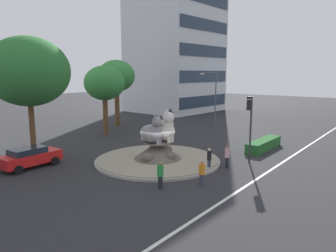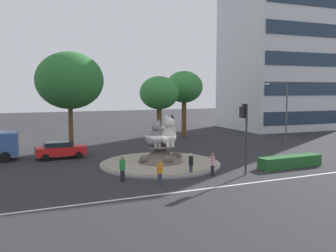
% 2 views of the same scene
% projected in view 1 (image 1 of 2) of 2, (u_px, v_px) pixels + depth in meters
% --- Properties ---
extents(ground_plane, '(160.00, 160.00, 0.00)m').
position_uv_depth(ground_plane, '(158.00, 161.00, 25.18)').
color(ground_plane, '#28282B').
extents(lane_centreline, '(112.00, 0.20, 0.01)m').
position_uv_depth(lane_centreline, '(252.00, 182.00, 20.34)').
color(lane_centreline, silver).
rests_on(lane_centreline, ground).
extents(roundabout_island, '(9.87, 9.87, 1.59)m').
position_uv_depth(roundabout_island, '(158.00, 155.00, 25.09)').
color(roundabout_island, gray).
rests_on(roundabout_island, ground).
extents(cat_statue_grey, '(1.41, 2.29, 2.28)m').
position_uv_depth(cat_statue_grey, '(152.00, 132.00, 24.44)').
color(cat_statue_grey, gray).
rests_on(cat_statue_grey, roundabout_island).
extents(cat_statue_white, '(1.65, 2.61, 2.65)m').
position_uv_depth(cat_statue_white, '(164.00, 129.00, 25.05)').
color(cat_statue_white, silver).
rests_on(cat_statue_white, roundabout_island).
extents(traffic_light_mast, '(0.71, 0.54, 5.17)m').
position_uv_depth(traffic_light_mast, '(250.00, 115.00, 24.27)').
color(traffic_light_mast, '#2D2D33').
rests_on(traffic_light_mast, ground).
extents(office_tower, '(15.02, 13.80, 25.41)m').
position_uv_depth(office_tower, '(175.00, 41.00, 57.18)').
color(office_tower, silver).
rests_on(office_tower, ground).
extents(clipped_hedge_strip, '(5.57, 1.20, 0.90)m').
position_uv_depth(clipped_hedge_strip, '(264.00, 145.00, 29.07)').
color(clipped_hedge_strip, '#235B28').
rests_on(clipped_hedge_strip, ground).
extents(broadleaf_tree_behind_island, '(4.80, 4.80, 8.61)m').
position_uv_depth(broadleaf_tree_behind_island, '(116.00, 76.00, 41.04)').
color(broadleaf_tree_behind_island, brown).
rests_on(broadleaf_tree_behind_island, ground).
extents(second_tree_near_tower, '(4.52, 4.52, 7.76)m').
position_uv_depth(second_tree_near_tower, '(104.00, 84.00, 35.23)').
color(second_tree_near_tower, brown).
rests_on(second_tree_near_tower, ground).
extents(third_tree_left, '(6.36, 6.36, 9.76)m').
position_uv_depth(third_tree_left, '(28.00, 72.00, 24.48)').
color(third_tree_left, brown).
rests_on(third_tree_left, ground).
extents(streetlight_arm, '(2.70, 0.86, 7.04)m').
position_uv_depth(streetlight_arm, '(214.00, 94.00, 41.07)').
color(streetlight_arm, '#4C4C51').
rests_on(streetlight_arm, ground).
extents(pedestrian_green_shirt, '(0.39, 0.39, 1.69)m').
position_uv_depth(pedestrian_green_shirt, '(160.00, 174.00, 19.14)').
color(pedestrian_green_shirt, black).
rests_on(pedestrian_green_shirt, ground).
extents(pedestrian_pink_shirt, '(0.33, 0.33, 1.68)m').
position_uv_depth(pedestrian_pink_shirt, '(227.00, 156.00, 23.36)').
color(pedestrian_pink_shirt, black).
rests_on(pedestrian_pink_shirt, ground).
extents(pedestrian_black_shirt, '(0.33, 0.33, 1.64)m').
position_uv_depth(pedestrian_black_shirt, '(209.00, 159.00, 22.74)').
color(pedestrian_black_shirt, '#33384C').
rests_on(pedestrian_black_shirt, ground).
extents(pedestrian_orange_shirt, '(0.39, 0.39, 1.58)m').
position_uv_depth(pedestrian_orange_shirt, '(202.00, 173.00, 19.68)').
color(pedestrian_orange_shirt, '#33384C').
rests_on(pedestrian_orange_shirt, ground).
extents(sedan_on_far_lane, '(4.35, 2.01, 1.53)m').
position_uv_depth(sedan_on_far_lane, '(30.00, 157.00, 23.42)').
color(sedan_on_far_lane, red).
rests_on(sedan_on_far_lane, ground).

